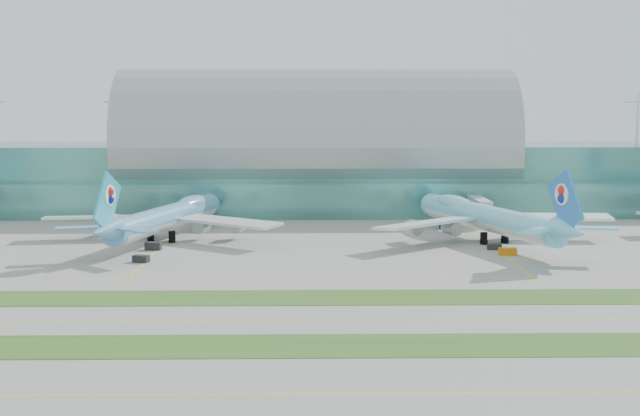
{
  "coord_description": "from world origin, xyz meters",
  "views": [
    {
      "loc": [
        -3.43,
        -145.93,
        33.04
      ],
      "look_at": [
        0.0,
        55.0,
        9.0
      ],
      "focal_mm": 50.0,
      "sensor_mm": 36.0,
      "label": 1
    }
  ],
  "objects": [
    {
      "name": "ground",
      "position": [
        0.0,
        0.0,
        0.0
      ],
      "size": [
        700.0,
        700.0,
        0.0
      ],
      "primitive_type": "plane",
      "color": "gray",
      "rests_on": "ground"
    },
    {
      "name": "terminal",
      "position": [
        0.01,
        128.79,
        14.23
      ],
      "size": [
        340.0,
        69.1,
        36.0
      ],
      "color": "#3D7A75",
      "rests_on": "ground"
    },
    {
      "name": "grass_strip_near",
      "position": [
        0.0,
        -28.0,
        0.04
      ],
      "size": [
        420.0,
        12.0,
        0.08
      ],
      "primitive_type": "cube",
      "color": "#2D591E",
      "rests_on": "ground"
    },
    {
      "name": "grass_strip_far",
      "position": [
        0.0,
        2.0,
        0.04
      ],
      "size": [
        420.0,
        12.0,
        0.08
      ],
      "primitive_type": "cube",
      "color": "#2D591E",
      "rests_on": "ground"
    },
    {
      "name": "taxiline_a",
      "position": [
        0.0,
        -48.0,
        0.01
      ],
      "size": [
        420.0,
        0.35,
        0.01
      ],
      "primitive_type": "cube",
      "color": "yellow",
      "rests_on": "ground"
    },
    {
      "name": "taxiline_b",
      "position": [
        0.0,
        -14.0,
        0.01
      ],
      "size": [
        420.0,
        0.35,
        0.01
      ],
      "primitive_type": "cube",
      "color": "yellow",
      "rests_on": "ground"
    },
    {
      "name": "taxiline_c",
      "position": [
        0.0,
        18.0,
        0.01
      ],
      "size": [
        420.0,
        0.35,
        0.01
      ],
      "primitive_type": "cube",
      "color": "yellow",
      "rests_on": "ground"
    },
    {
      "name": "taxiline_d",
      "position": [
        0.0,
        40.0,
        0.01
      ],
      "size": [
        420.0,
        0.35,
        0.01
      ],
      "primitive_type": "cube",
      "color": "yellow",
      "rests_on": "ground"
    },
    {
      "name": "airliner_b",
      "position": [
        -36.43,
        66.7,
        5.84
      ],
      "size": [
        58.58,
        67.72,
        18.95
      ],
      "rotation": [
        0.0,
        0.0,
        -0.26
      ],
      "color": "#5B95CA",
      "rests_on": "ground"
    },
    {
      "name": "airliner_c",
      "position": [
        39.59,
        63.07,
        6.04
      ],
      "size": [
        59.32,
        68.96,
        19.57
      ],
      "rotation": [
        0.0,
        0.0,
        0.33
      ],
      "color": "#70D4F6",
      "rests_on": "ground"
    },
    {
      "name": "gse_c",
      "position": [
        -37.41,
        36.31,
        0.73
      ],
      "size": [
        3.73,
        2.74,
        1.45
      ],
      "primitive_type": "cube",
      "rotation": [
        0.0,
        0.0,
        -0.35
      ],
      "color": "black",
      "rests_on": "ground"
    },
    {
      "name": "gse_d",
      "position": [
        -37.48,
        51.82,
        0.89
      ],
      "size": [
        3.72,
        2.47,
        1.77
      ],
      "primitive_type": "cube",
      "rotation": [
        0.0,
        0.0,
        -0.11
      ],
      "color": "black",
      "rests_on": "ground"
    },
    {
      "name": "gse_e",
      "position": [
        40.5,
        43.66,
        0.77
      ],
      "size": [
        3.8,
        1.8,
        1.54
      ],
      "primitive_type": "cube",
      "rotation": [
        0.0,
        0.0,
        -0.01
      ],
      "color": "#BF680B",
      "rests_on": "ground"
    },
    {
      "name": "gse_f",
      "position": [
        39.1,
        50.6,
        0.65
      ],
      "size": [
        3.41,
        1.92,
        1.3
      ],
      "primitive_type": "cube",
      "rotation": [
        0.0,
        0.0,
        -0.15
      ],
      "color": "black",
      "rests_on": "ground"
    }
  ]
}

